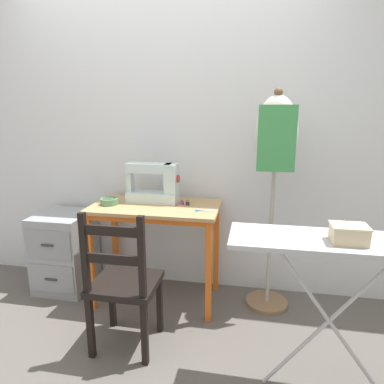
% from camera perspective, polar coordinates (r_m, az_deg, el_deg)
% --- Properties ---
extents(ground_plane, '(14.00, 14.00, 0.00)m').
position_cam_1_polar(ground_plane, '(2.68, -7.39, -19.97)').
color(ground_plane, '#5B5651').
extents(wall_back, '(10.00, 0.05, 2.55)m').
position_cam_1_polar(wall_back, '(2.82, -4.42, 9.44)').
color(wall_back, silver).
rests_on(wall_back, ground_plane).
extents(sewing_table, '(0.96, 0.53, 0.78)m').
position_cam_1_polar(sewing_table, '(2.61, -6.13, -4.67)').
color(sewing_table, tan).
rests_on(sewing_table, ground_plane).
extents(sewing_machine, '(0.41, 0.16, 0.33)m').
position_cam_1_polar(sewing_machine, '(2.63, -6.12, 1.29)').
color(sewing_machine, silver).
rests_on(sewing_machine, sewing_table).
extents(fabric_bowl, '(0.14, 0.14, 0.05)m').
position_cam_1_polar(fabric_bowl, '(2.66, -13.60, -1.50)').
color(fabric_bowl, '#56895B').
rests_on(fabric_bowl, sewing_table).
extents(scissors, '(0.14, 0.05, 0.01)m').
position_cam_1_polar(scissors, '(2.42, 1.61, -3.14)').
color(scissors, silver).
rests_on(scissors, sewing_table).
extents(thread_spool_near_machine, '(0.04, 0.04, 0.03)m').
position_cam_1_polar(thread_spool_near_machine, '(2.57, -1.68, -1.86)').
color(thread_spool_near_machine, purple).
rests_on(thread_spool_near_machine, sewing_table).
extents(thread_spool_mid_table, '(0.03, 0.03, 0.04)m').
position_cam_1_polar(thread_spool_mid_table, '(2.56, -0.73, -1.88)').
color(thread_spool_mid_table, black).
rests_on(thread_spool_mid_table, sewing_table).
extents(wooden_chair, '(0.40, 0.38, 0.92)m').
position_cam_1_polar(wooden_chair, '(2.21, -11.36, -14.89)').
color(wooden_chair, black).
rests_on(wooden_chair, ground_plane).
extents(filing_cabinet, '(0.41, 0.46, 0.65)m').
position_cam_1_polar(filing_cabinet, '(3.09, -20.39, -9.18)').
color(filing_cabinet, '#93999E').
rests_on(filing_cabinet, ground_plane).
extents(dress_form, '(0.32, 0.32, 1.62)m').
position_cam_1_polar(dress_form, '(2.47, 13.70, 6.64)').
color(dress_form, '#846647').
rests_on(dress_form, ground_plane).
extents(ironing_board, '(1.04, 0.34, 0.87)m').
position_cam_1_polar(ironing_board, '(1.82, 22.96, -8.79)').
color(ironing_board, '#ADB2B7').
rests_on(ironing_board, ground_plane).
extents(storage_box, '(0.17, 0.13, 0.09)m').
position_cam_1_polar(storage_box, '(1.77, 24.69, -6.36)').
color(storage_box, beige).
rests_on(storage_box, ironing_board).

